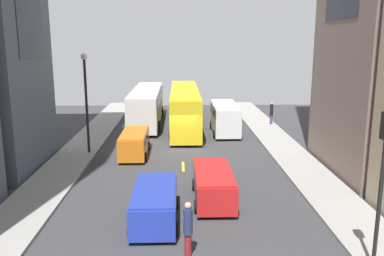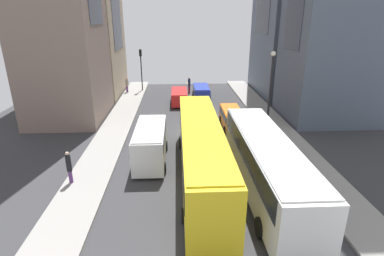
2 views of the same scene
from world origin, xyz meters
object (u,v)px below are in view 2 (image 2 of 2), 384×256
Objects in this scene: car_orange_1 at (232,117)px; pedestrian_walking_far at (69,166)px; pedestrian_crossing_mid at (189,84)px; pedestrian_crossing_near at (127,84)px; car_blue_2 at (201,91)px; traffic_light_near_corner at (141,62)px; streetcar_yellow at (201,147)px; delivery_van_white at (150,141)px; car_red_0 at (179,96)px; city_bus_white at (266,161)px.

pedestrian_walking_far is (11.74, 9.79, 0.27)m from car_orange_1.
pedestrian_crossing_mid is 1.05× the size of pedestrian_crossing_near.
car_blue_2 is 10.25m from pedestrian_crossing_near.
streetcar_yellow is at bearing 104.46° from traffic_light_near_corner.
delivery_van_white reaches higher than pedestrian_walking_far.
traffic_light_near_corner is (5.04, -6.61, 3.06)m from car_red_0.
delivery_van_white is 15.23m from car_red_0.
car_orange_1 reaches higher than car_red_0.
car_blue_2 is 9.43m from traffic_light_near_corner.
delivery_van_white reaches higher than car_red_0.
car_blue_2 is 3.32m from pedestrian_crossing_mid.
city_bus_white is 0.85× the size of streetcar_yellow.
pedestrian_walking_far is at bearing 150.37° from pedestrian_crossing_mid.
car_red_0 is at bearing 40.09° from car_blue_2.
city_bus_white is 25.10m from pedestrian_crossing_mid.
pedestrian_walking_far is (8.12, 0.56, -0.86)m from streetcar_yellow.
car_red_0 is at bearing 127.29° from traffic_light_near_corner.
city_bus_white is at bearing 147.60° from delivery_van_white.
streetcar_yellow reaches higher than car_orange_1.
pedestrian_walking_far reaches higher than car_blue_2.
car_orange_1 is at bearing -90.09° from city_bus_white.
car_orange_1 is at bearing -176.08° from pedestrian_crossing_mid.
car_red_0 is 2.28× the size of pedestrian_walking_far.
car_blue_2 is at bearing -76.83° from pedestrian_walking_far.
car_red_0 is at bearing 89.82° from pedestrian_crossing_near.
pedestrian_crossing_near is 3.54m from traffic_light_near_corner.
car_orange_1 is at bearing 100.75° from car_blue_2.
delivery_van_white is at bearing 43.65° from car_orange_1.
pedestrian_crossing_near is at bearing -18.07° from car_blue_2.
streetcar_yellow is 17.66m from car_red_0.
pedestrian_crossing_near is at bearing -77.03° from delivery_van_white.
streetcar_yellow is 3.11× the size of car_orange_1.
delivery_van_white is 18.12m from car_blue_2.
pedestrian_walking_far is 1.03× the size of pedestrian_crossing_near.
pedestrian_crossing_mid is (-1.39, -5.34, 0.21)m from car_red_0.
pedestrian_crossing_mid is at bearing 127.04° from pedestrian_crossing_near.
delivery_van_white is at bearing 73.97° from car_blue_2.
streetcar_yellow is 22.94m from pedestrian_crossing_mid.
car_red_0 is 0.86× the size of traffic_light_near_corner.
traffic_light_near_corner reaches higher than car_orange_1.
pedestrian_walking_far is at bearing 33.20° from delivery_van_white.
traffic_light_near_corner is (-1.88, -24.75, 2.73)m from pedestrian_walking_far.
streetcar_yellow is 7.10× the size of pedestrian_walking_far.
streetcar_yellow is at bearing -137.52° from pedestrian_walking_far.
pedestrian_crossing_mid is 7.14m from traffic_light_near_corner.
streetcar_yellow is at bearing -28.20° from city_bus_white.
car_blue_2 is at bearing -79.25° from car_orange_1.
pedestrian_crossing_near is at bearing -70.56° from streetcar_yellow.
city_bus_white reaches higher than car_orange_1.
pedestrian_crossing_near is (11.76, -25.04, -0.79)m from city_bus_white.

